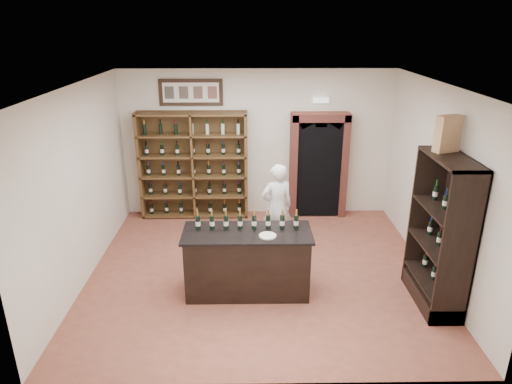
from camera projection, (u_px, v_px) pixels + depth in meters
floor at (260, 271)px, 7.53m from camera, size 5.50×5.50×0.00m
ceiling at (260, 86)px, 6.47m from camera, size 5.50×5.50×0.00m
wall_back at (257, 144)px, 9.33m from camera, size 5.50×0.04×3.00m
wall_left at (80, 186)px, 6.96m from camera, size 0.04×5.00×3.00m
wall_right at (438, 184)px, 7.03m from camera, size 0.04×5.00×3.00m
wine_shelf at (194, 165)px, 9.30m from camera, size 2.20×0.38×2.20m
framed_picture at (191, 92)px, 8.92m from camera, size 1.25×0.04×0.52m
arched_doorway at (318, 163)px, 9.32m from camera, size 1.17×0.35×2.17m
emergency_light at (321, 100)px, 8.96m from camera, size 0.30×0.10×0.10m
tasting_counter at (247, 262)px, 6.79m from camera, size 1.88×0.78×1.00m
counter_bottle_0 at (198, 222)px, 6.66m from camera, size 0.07×0.07×0.30m
counter_bottle_1 at (212, 222)px, 6.66m from camera, size 0.07×0.07×0.30m
counter_bottle_2 at (226, 222)px, 6.66m from camera, size 0.07×0.07×0.30m
counter_bottle_3 at (240, 222)px, 6.67m from camera, size 0.07×0.07×0.30m
counter_bottle_4 at (254, 222)px, 6.67m from camera, size 0.07×0.07×0.30m
counter_bottle_5 at (268, 222)px, 6.67m from camera, size 0.07×0.07×0.30m
counter_bottle_6 at (282, 222)px, 6.68m from camera, size 0.07×0.07×0.30m
counter_bottle_7 at (296, 222)px, 6.68m from camera, size 0.07×0.07×0.30m
side_cabinet at (439, 255)px, 6.45m from camera, size 0.48×1.20×2.20m
shopkeeper at (277, 207)px, 8.00m from camera, size 0.67×0.54×1.59m
plate at (268, 236)px, 6.46m from camera, size 0.25×0.25×0.02m
wine_crate at (448, 134)px, 6.11m from camera, size 0.38×0.26×0.50m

